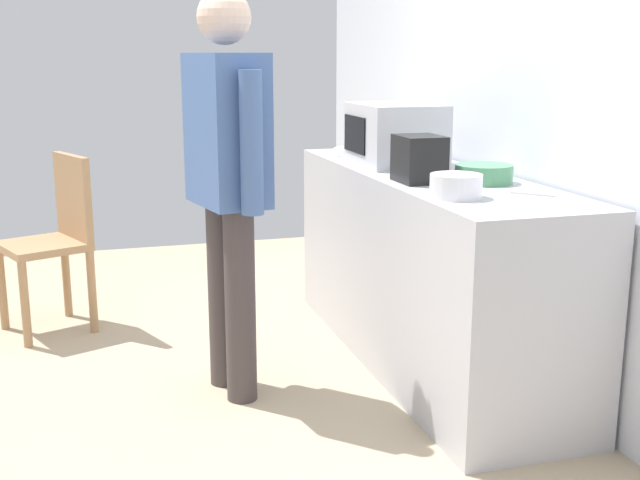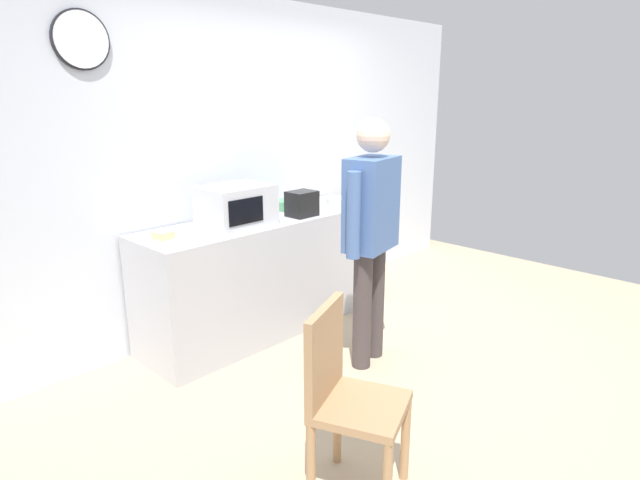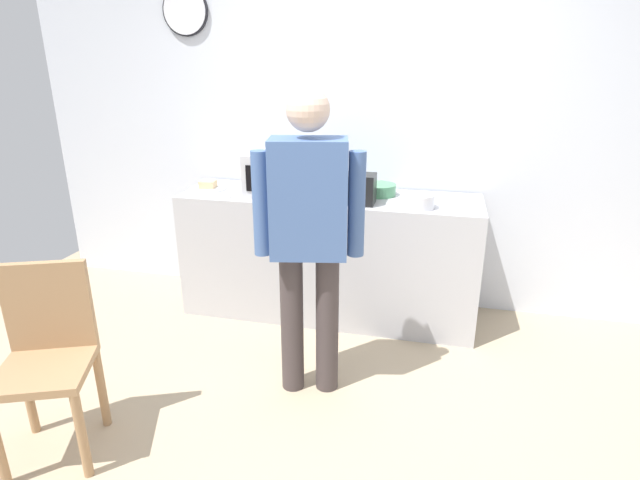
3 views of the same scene
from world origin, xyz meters
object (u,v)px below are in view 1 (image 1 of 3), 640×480
microwave (395,134)px  person_standing (228,166)px  toaster (419,159)px  wooden_chair (57,234)px  fork_utensil (334,155)px  cereal_bowl (484,174)px  sandwich_plate (358,148)px  spoon_utensil (533,194)px  salad_bowl (456,186)px

microwave → person_standing: person_standing is taller
toaster → person_standing: 0.82m
wooden_chair → fork_utensil: bearing=80.6°
cereal_bowl → fork_utensil: (-1.09, -0.33, -0.04)m
sandwich_plate → fork_utensil: size_ratio=1.62×
cereal_bowl → spoon_utensil: size_ratio=1.46×
microwave → cereal_bowl: (0.66, 0.14, -0.11)m
salad_bowl → toaster: size_ratio=0.91×
person_standing → sandwich_plate: bearing=137.8°
toaster → spoon_utensil: (0.44, 0.30, -0.10)m
toaster → fork_utensil: (-0.98, -0.07, -0.10)m
spoon_utensil → person_standing: (-0.57, -1.10, 0.08)m
fork_utensil → spoon_utensil: bearing=14.5°
sandwich_plate → toaster: 1.16m
salad_bowl → person_standing: person_standing is taller
person_standing → wooden_chair: size_ratio=1.82×
toaster → sandwich_plate: bearing=173.9°
person_standing → toaster: bearing=80.8°
sandwich_plate → spoon_utensil: sandwich_plate is taller
spoon_utensil → fork_utensil: bearing=-165.5°
wooden_chair → spoon_utensil: bearing=48.0°
sandwich_plate → cereal_bowl: bearing=6.0°
wooden_chair → cereal_bowl: bearing=53.5°
microwave → salad_bowl: (0.96, -0.13, -0.10)m
cereal_bowl → spoon_utensil: (0.33, 0.04, -0.04)m
fork_utensil → sandwich_plate: bearing=131.8°
sandwich_plate → person_standing: person_standing is taller
microwave → person_standing: 1.01m
sandwich_plate → fork_utensil: sandwich_plate is taller
cereal_bowl → toaster: toaster is taller
salad_bowl → cereal_bowl: size_ratio=0.81×
microwave → toaster: size_ratio=2.27×
sandwich_plate → toaster: (1.16, -0.12, 0.08)m
person_standing → wooden_chair: bearing=-146.0°
fork_utensil → cereal_bowl: bearing=16.8°
fork_utensil → spoon_utensil: 1.46m
cereal_bowl → person_standing: 1.09m
wooden_chair → person_standing: bearing=34.0°
fork_utensil → person_standing: size_ratio=0.10×
microwave → wooden_chair: microwave is taller
cereal_bowl → toaster: (-0.11, -0.26, 0.06)m
cereal_bowl → fork_utensil: size_ratio=1.46×
salad_bowl → wooden_chair: 2.28m
microwave → sandwich_plate: (-0.60, 0.01, -0.13)m
sandwich_plate → person_standing: (1.02, -0.93, 0.06)m
fork_utensil → wooden_chair: (-0.24, -1.47, -0.40)m
microwave → fork_utensil: size_ratio=2.94×
salad_bowl → spoon_utensil: bearing=84.6°
toaster → wooden_chair: 2.03m
toaster → spoon_utensil: 0.54m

